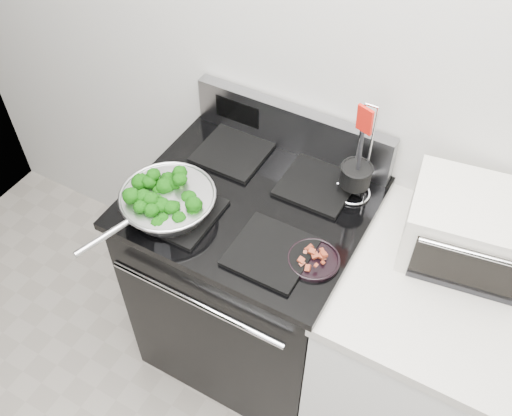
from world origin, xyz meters
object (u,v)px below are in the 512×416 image
Objects in this scene: skillet at (168,201)px; utensil_holder at (355,180)px; gas_range at (252,278)px; bacon_plate at (314,258)px; toaster_oven at (474,230)px.

skillet is 1.31× the size of utensil_holder.
skillet is (-0.21, -0.19, 0.51)m from gas_range.
toaster_oven is at bearing 35.60° from bacon_plate.
gas_range is 2.30× the size of skillet.
bacon_plate is (0.51, 0.05, -0.03)m from skillet.
gas_range is at bearing -128.95° from utensil_holder.
gas_range reaches higher than skillet.
skillet is 0.51m from bacon_plate.
toaster_oven is (0.70, 0.15, 0.55)m from gas_range.
bacon_plate is 0.44× the size of utensil_holder.
gas_range is at bearing 59.18° from skillet.
skillet is 1.12× the size of toaster_oven.
toaster_oven is at bearing 12.29° from utensil_holder.
utensil_holder is at bearing 54.09° from skillet.
toaster_oven reaches higher than skillet.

